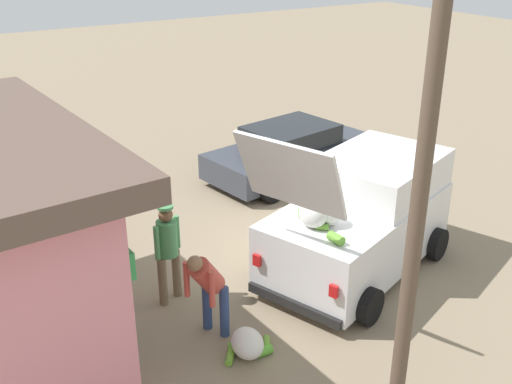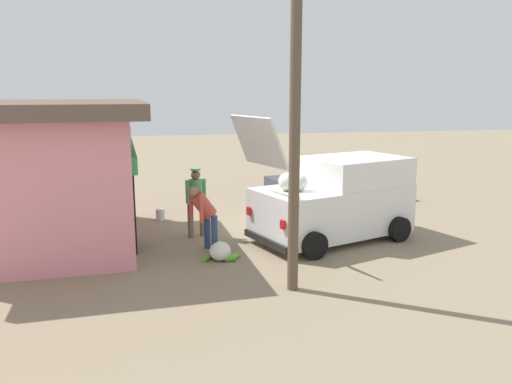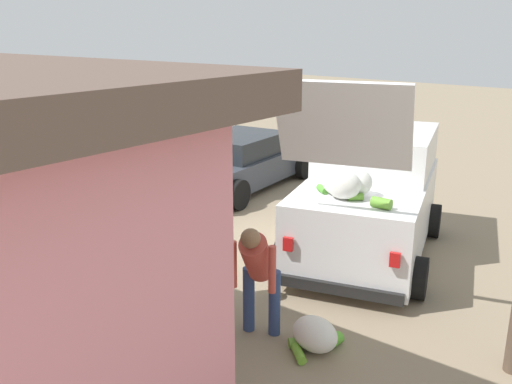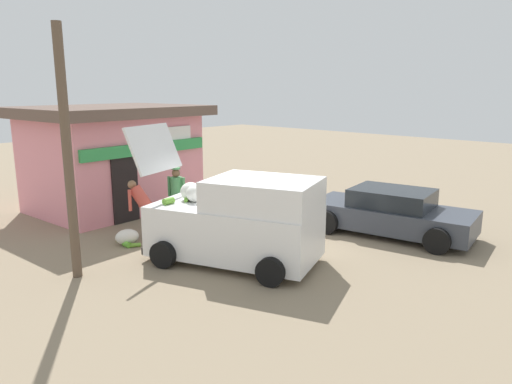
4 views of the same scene
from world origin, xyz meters
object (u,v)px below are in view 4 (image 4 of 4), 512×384
(delivery_van, at_px, (240,221))
(parked_sedan, at_px, (391,213))
(paint_bucket, at_px, (206,205))
(vendor_standing, at_px, (177,193))
(storefront_bar, at_px, (113,156))
(customer_bending, at_px, (142,203))
(unloaded_banana_pile, at_px, (127,238))

(delivery_van, relative_size, parked_sedan, 1.01)
(delivery_van, xyz_separation_m, paint_bucket, (2.71, 4.34, -0.85))
(delivery_van, relative_size, vendor_standing, 2.65)
(storefront_bar, xyz_separation_m, customer_bending, (-1.25, -3.50, -0.84))
(vendor_standing, relative_size, unloaded_banana_pile, 1.98)
(vendor_standing, bearing_deg, paint_bucket, 25.49)
(customer_bending, bearing_deg, paint_bucket, 17.24)
(delivery_van, xyz_separation_m, customer_bending, (-0.43, 3.37, -0.07))
(parked_sedan, xyz_separation_m, paint_bucket, (-1.73, 5.88, -0.45))
(parked_sedan, bearing_deg, paint_bucket, 106.43)
(delivery_van, height_order, parked_sedan, delivery_van)
(vendor_standing, bearing_deg, parked_sedan, -54.04)
(storefront_bar, height_order, paint_bucket, storefront_bar)
(storefront_bar, xyz_separation_m, unloaded_banana_pile, (-1.93, -3.78, -1.60))
(unloaded_banana_pile, height_order, paint_bucket, unloaded_banana_pile)
(vendor_standing, xyz_separation_m, customer_bending, (-1.26, -0.08, -0.09))
(storefront_bar, bearing_deg, delivery_van, -96.83)
(unloaded_banana_pile, relative_size, paint_bucket, 2.75)
(unloaded_banana_pile, xyz_separation_m, paint_bucket, (3.82, 1.26, -0.02))
(vendor_standing, distance_m, unloaded_banana_pile, 2.14)
(customer_bending, bearing_deg, delivery_van, -82.74)
(parked_sedan, distance_m, paint_bucket, 6.14)
(customer_bending, xyz_separation_m, paint_bucket, (3.14, 0.98, -0.78))
(parked_sedan, bearing_deg, customer_bending, 134.85)
(parked_sedan, bearing_deg, storefront_bar, 113.34)
(customer_bending, relative_size, unloaded_banana_pile, 1.75)
(vendor_standing, bearing_deg, delivery_van, -103.58)
(storefront_bar, xyz_separation_m, vendor_standing, (0.01, -3.42, -0.75))
(delivery_van, height_order, unloaded_banana_pile, delivery_van)
(parked_sedan, bearing_deg, unloaded_banana_pile, 140.25)
(unloaded_banana_pile, bearing_deg, parked_sedan, -39.75)
(paint_bucket, bearing_deg, storefront_bar, 126.87)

